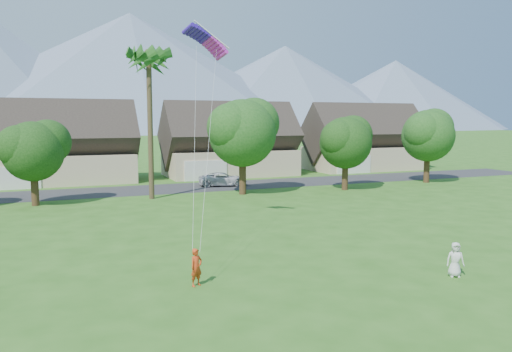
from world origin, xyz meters
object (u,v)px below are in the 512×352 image
parafoil_kite (207,39)px  parked_car (223,179)px  kite_flyer (196,267)px  watcher (455,260)px

parafoil_kite → parked_car: bearing=63.2°
kite_flyer → watcher: bearing=-40.9°
kite_flyer → parked_car: size_ratio=0.31×
watcher → parked_car: size_ratio=0.31×
parked_car → kite_flyer: bearing=171.3°
kite_flyer → parked_car: bearing=44.6°
watcher → parafoil_kite: 17.57m
kite_flyer → watcher: size_ratio=1.03×
parked_car → parafoil_kite: 23.19m
watcher → parked_car: watcher is taller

